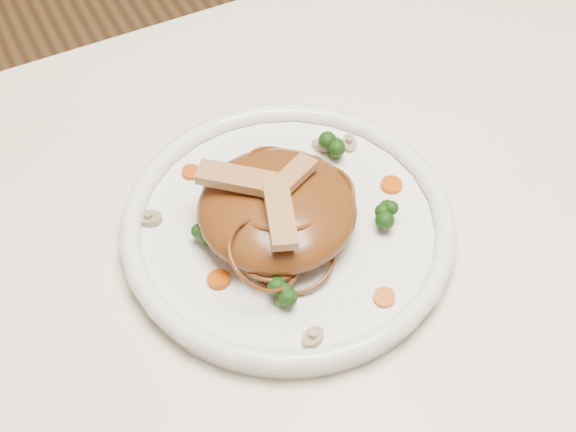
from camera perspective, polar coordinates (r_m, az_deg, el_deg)
name	(u,v)px	position (r m, az deg, el deg)	size (l,w,h in m)	color
table	(393,295)	(0.88, 7.14, -5.33)	(1.20, 0.80, 0.75)	#F3E7CE
plate	(288,231)	(0.79, 0.00, -1.01)	(0.31, 0.31, 0.02)	white
noodle_mound	(277,209)	(0.76, -0.75, 0.49)	(0.15, 0.15, 0.05)	#5B3011
chicken_a	(290,178)	(0.74, 0.12, 2.56)	(0.06, 0.02, 0.01)	tan
chicken_b	(236,178)	(0.74, -3.50, 2.56)	(0.07, 0.02, 0.01)	tan
chicken_c	(280,214)	(0.72, -0.54, 0.13)	(0.07, 0.02, 0.01)	tan
broccoli_0	(336,146)	(0.83, 3.26, 4.77)	(0.02, 0.02, 0.03)	#173C0C
broccoli_1	(204,229)	(0.76, -5.71, -0.86)	(0.03, 0.03, 0.03)	#173C0C
broccoli_2	(281,293)	(0.72, -0.47, -5.20)	(0.03, 0.03, 0.03)	#173C0C
broccoli_3	(385,213)	(0.78, 6.56, 0.17)	(0.03, 0.03, 0.03)	#173C0C
carrot_0	(303,163)	(0.83, 1.00, 3.64)	(0.02, 0.02, 0.01)	#C34A07
carrot_1	(219,279)	(0.74, -4.70, -4.28)	(0.02, 0.02, 0.01)	#C34A07
carrot_2	(391,185)	(0.82, 7.01, 2.10)	(0.02, 0.02, 0.01)	#C34A07
carrot_3	(191,172)	(0.83, -6.57, 2.96)	(0.02, 0.02, 0.01)	#C34A07
carrot_4	(384,297)	(0.74, 6.52, -5.48)	(0.02, 0.02, 0.01)	#C34A07
mushroom_0	(313,337)	(0.71, 1.69, -8.21)	(0.02, 0.02, 0.01)	tan
mushroom_1	(349,144)	(0.85, 4.14, 4.90)	(0.02, 0.02, 0.01)	tan
mushroom_2	(149,219)	(0.79, -9.36, -0.17)	(0.02, 0.02, 0.01)	tan
mushroom_3	(321,145)	(0.85, 2.25, 4.79)	(0.02, 0.02, 0.01)	tan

